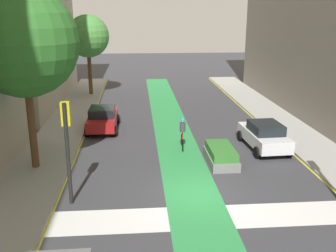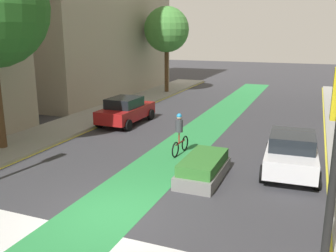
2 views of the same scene
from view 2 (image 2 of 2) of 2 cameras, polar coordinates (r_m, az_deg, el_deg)
ground_plane at (r=11.34m, az=-8.44°, el=-13.16°), size 120.00×120.00×0.00m
bike_lane_paint at (r=11.47m, az=-9.69°, el=-12.86°), size 2.40×60.00×0.01m
crosswalk_band at (r=9.90m, az=-14.53°, el=-17.87°), size 12.00×1.80×0.01m
car_white_right_far at (r=14.77m, az=18.60°, el=-3.80°), size 2.20×4.28×1.57m
car_red_left_far at (r=21.58m, az=-6.56°, el=2.44°), size 2.06×4.22×1.57m
cyclist_in_lane at (r=15.94m, az=1.82°, el=-1.10°), size 0.32×1.73×1.86m
street_tree_far at (r=32.27m, az=-0.23°, el=14.71°), size 3.83×3.83×7.24m
median_planter at (r=13.53m, az=5.50°, el=-6.54°), size 1.38×2.94×0.85m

